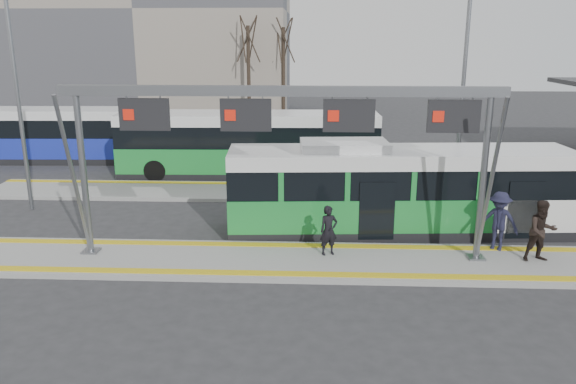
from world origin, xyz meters
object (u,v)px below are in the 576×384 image
Objects in this scene: gantry at (285,122)px; passenger_a at (329,230)px; hero_bus at (398,191)px; passenger_c at (499,221)px; passenger_b at (542,231)px.

gantry is 3.63m from passenger_a.
hero_bus reaches higher than passenger_a.
gantry is at bearing -146.54° from hero_bus.
passenger_c is (2.88, -2.06, -0.40)m from hero_bus.
gantry is 7.47m from passenger_c.
passenger_a is (-2.49, -2.72, -0.56)m from hero_bus.
passenger_a is at bearing -136.25° from hero_bus.
passenger_b reaches higher than passenger_a.
gantry reaches higher than hero_bus.
hero_bus is 4.89m from passenger_b.
passenger_b is (7.69, -0.05, -3.20)m from gantry.
passenger_c is at bearing 7.19° from gantry.
hero_bus is at bearing 27.37° from passenger_a.
passenger_a is 5.41m from passenger_c.
passenger_c is (-0.99, 0.90, 0.00)m from passenger_b.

